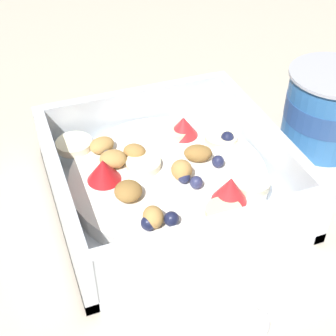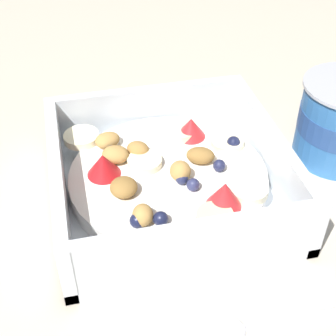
# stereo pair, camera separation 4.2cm
# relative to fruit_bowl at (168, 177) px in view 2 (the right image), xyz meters

# --- Properties ---
(ground_plane) EXTENTS (2.40, 2.40, 0.00)m
(ground_plane) POSITION_rel_fruit_bowl_xyz_m (0.00, 0.01, -0.02)
(ground_plane) COLOR beige
(fruit_bowl) EXTENTS (0.20, 0.20, 0.06)m
(fruit_bowl) POSITION_rel_fruit_bowl_xyz_m (0.00, 0.00, 0.00)
(fruit_bowl) COLOR white
(fruit_bowl) RESTS_ON ground
(spoon) EXTENTS (0.03, 0.17, 0.01)m
(spoon) POSITION_rel_fruit_bowl_xyz_m (0.15, 0.02, -0.01)
(spoon) COLOR silver
(spoon) RESTS_ON ground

